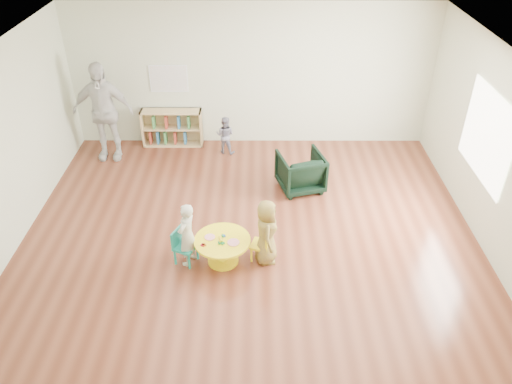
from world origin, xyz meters
TOP-DOWN VIEW (x-y plane):
  - room at (0.01, 0.00)m, footprint 7.10×7.00m
  - activity_table at (-0.38, -0.76)m, footprint 0.81×0.81m
  - kid_chair_left at (-0.94, -0.75)m, footprint 0.39×0.39m
  - kid_chair_right at (0.21, -0.71)m, footprint 0.34×0.34m
  - bookshelf at (-1.61, 2.86)m, footprint 1.20×0.30m
  - alphabet_poster at (-1.60, 2.98)m, footprint 0.74×0.01m
  - armchair at (0.87, 1.19)m, footprint 0.91×0.92m
  - child_left at (-0.87, -0.77)m, footprint 0.36×0.43m
  - child_right at (0.25, -0.72)m, footprint 0.35×0.51m
  - toddler at (-0.51, 2.50)m, footprint 0.43×0.38m
  - adult_caretaker at (-2.77, 2.33)m, footprint 1.12×0.47m

SIDE VIEW (x-z plane):
  - kid_chair_right at x=0.21m, z-range 0.02..0.53m
  - activity_table at x=-0.38m, z-range 0.06..0.50m
  - kid_chair_left at x=-0.94m, z-range 0.02..0.57m
  - armchair at x=0.87m, z-range 0.00..0.68m
  - bookshelf at x=-1.61m, z-range -0.01..0.74m
  - toddler at x=-0.51m, z-range 0.00..0.76m
  - child_left at x=-0.87m, z-range 0.00..1.00m
  - child_right at x=0.25m, z-range 0.00..1.02m
  - adult_caretaker at x=-2.77m, z-range 0.00..1.91m
  - alphabet_poster at x=-1.60m, z-range 1.08..1.62m
  - room at x=0.01m, z-range 0.49..3.29m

